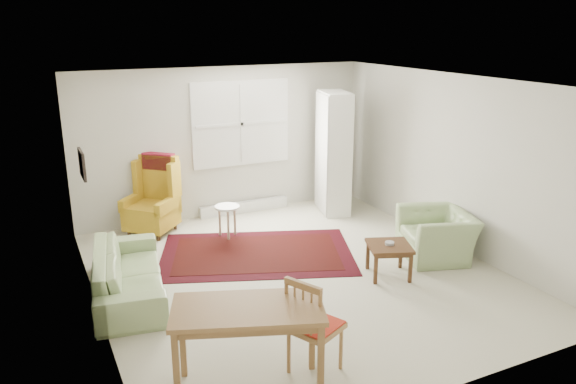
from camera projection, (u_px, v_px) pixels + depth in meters
name	position (u px, v px, depth m)	size (l,w,h in m)	color
room	(292.00, 178.00, 7.21)	(5.04, 5.54, 2.51)	beige
rug	(257.00, 253.00, 8.03)	(2.70, 1.74, 0.03)	black
sofa	(128.00, 264.00, 6.72)	(1.98, 0.77, 0.80)	#8DA66E
armchair	(437.00, 230.00, 7.84)	(1.01, 0.88, 0.79)	#8DA66E
wingback_chair	(150.00, 196.00, 8.66)	(0.70, 0.74, 1.22)	#B58C1B
coffee_table	(389.00, 260.00, 7.29)	(0.54, 0.54, 0.44)	#472A16
stool	(228.00, 221.00, 8.60)	(0.38, 0.38, 0.51)	white
cabinet	(334.00, 153.00, 9.58)	(0.44, 0.83, 2.08)	white
desk	(249.00, 349.00, 4.95)	(1.32, 0.66, 0.83)	olive
desk_chair	(315.00, 324.00, 5.21)	(0.44, 0.44, 1.00)	olive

